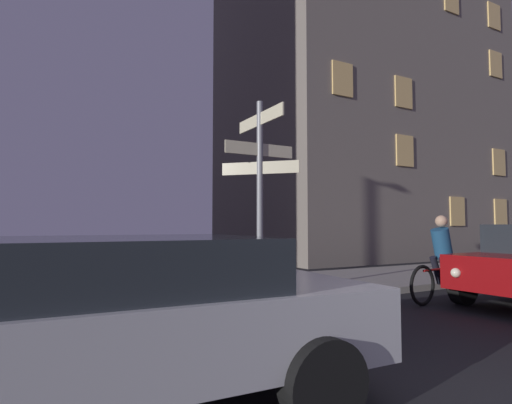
{
  "coord_description": "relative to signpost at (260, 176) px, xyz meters",
  "views": [
    {
      "loc": [
        -3.13,
        -1.28,
        1.42
      ],
      "look_at": [
        0.57,
        5.51,
        1.86
      ],
      "focal_mm": 28.84,
      "sensor_mm": 36.0,
      "label": 1
    }
  ],
  "objects": [
    {
      "name": "building_right_block",
      "position": [
        10.09,
        8.08,
        4.78
      ],
      "size": [
        12.1,
        8.14,
        14.33
      ],
      "color": "slate",
      "rests_on": "ground_plane"
    },
    {
      "name": "cyclist",
      "position": [
        2.87,
        -1.79,
        -1.63
      ],
      "size": [
        1.82,
        0.37,
        1.61
      ],
      "color": "black",
      "rests_on": "ground_plane"
    },
    {
      "name": "signpost",
      "position": [
        0.0,
        0.0,
        0.0
      ],
      "size": [
        1.48,
        1.71,
        3.7
      ],
      "color": "gray",
      "rests_on": "sidewalk_kerb"
    },
    {
      "name": "sidewalk_kerb",
      "position": [
        -0.72,
        0.86,
        -2.31
      ],
      "size": [
        40.0,
        3.28,
        0.14
      ],
      "primitive_type": "cube",
      "color": "gray",
      "rests_on": "ground_plane"
    },
    {
      "name": "car_side_parked",
      "position": [
        -3.4,
        -3.55,
        -1.65
      ],
      "size": [
        4.56,
        2.23,
        1.33
      ],
      "color": "#B7B7BC",
      "rests_on": "ground_plane"
    }
  ]
}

